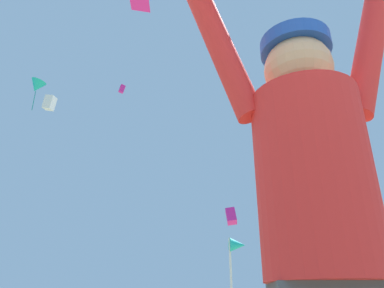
{
  "coord_description": "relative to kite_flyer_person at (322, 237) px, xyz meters",
  "views": [
    {
      "loc": [
        -0.54,
        -0.96,
        0.76
      ],
      "look_at": [
        -0.02,
        2.42,
        2.27
      ],
      "focal_mm": 34.52,
      "sensor_mm": 36.0,
      "label": 1
    }
  ],
  "objects": [
    {
      "name": "distant_kite_white_overhead_distant",
      "position": [
        -9.38,
        31.36,
        17.59
      ],
      "size": [
        1.23,
        1.23,
        1.56
      ],
      "color": "white"
    },
    {
      "name": "marker_flag",
      "position": [
        1.25,
        5.48,
        0.68
      ],
      "size": [
        0.3,
        0.24,
        1.86
      ],
      "color": "silver",
      "rests_on": "ground"
    },
    {
      "name": "distant_kite_magenta_high_right",
      "position": [
        -0.82,
        8.58,
        9.15
      ],
      "size": [
        0.93,
        0.94,
        0.27
      ],
      "color": "#DB2393"
    },
    {
      "name": "kite_flyer_person",
      "position": [
        0.0,
        0.0,
        0.0
      ],
      "size": [
        0.81,
        0.4,
        1.92
      ],
      "color": "#424751",
      "rests_on": "ground"
    },
    {
      "name": "distant_kite_magenta_low_right",
      "position": [
        -2.82,
        32.7,
        20.6
      ],
      "size": [
        0.77,
        0.71,
        0.96
      ],
      "color": "#DB2393"
    },
    {
      "name": "distant_kite_teal_far_center",
      "position": [
        -8.9,
        25.28,
        15.65
      ],
      "size": [
        1.46,
        1.41,
        2.84
      ],
      "color": "#19B2AD"
    },
    {
      "name": "distant_kite_magenta_mid_left",
      "position": [
        4.91,
        19.66,
        4.58
      ],
      "size": [
        0.7,
        0.89,
        1.05
      ],
      "color": "#DB2393"
    }
  ]
}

